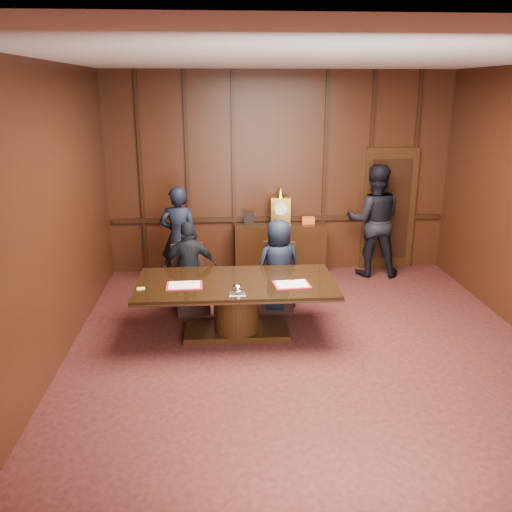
{
  "coord_description": "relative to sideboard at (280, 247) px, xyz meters",
  "views": [
    {
      "loc": [
        -1.04,
        -5.96,
        3.19
      ],
      "look_at": [
        -0.58,
        0.92,
        1.05
      ],
      "focal_mm": 38.0,
      "sensor_mm": 36.0,
      "label": 1
    }
  ],
  "objects": [
    {
      "name": "folder_right",
      "position": [
        -0.15,
        -2.7,
        0.28
      ],
      "size": [
        0.49,
        0.37,
        0.02
      ],
      "rotation": [
        0.0,
        0.0,
        0.1
      ],
      "color": "#B2101D",
      "rests_on": "conference_table"
    },
    {
      "name": "witness_right",
      "position": [
        1.62,
        -0.18,
        0.5
      ],
      "size": [
        1.06,
        0.88,
        1.97
      ],
      "primitive_type": "imported",
      "rotation": [
        0.0,
        0.0,
        2.99
      ],
      "color": "black",
      "rests_on": "ground"
    },
    {
      "name": "chair_right",
      "position": [
        -0.2,
        -1.64,
        -0.19
      ],
      "size": [
        0.56,
        0.56,
        0.99
      ],
      "rotation": [
        0.0,
        0.0,
        -0.17
      ],
      "color": "black",
      "rests_on": "ground"
    },
    {
      "name": "signatory_right",
      "position": [
        -0.21,
        -1.72,
        0.21
      ],
      "size": [
        0.77,
        0.6,
        1.4
      ],
      "primitive_type": "imported",
      "rotation": [
        0.0,
        0.0,
        3.39
      ],
      "color": "black",
      "rests_on": "ground"
    },
    {
      "name": "folder_left",
      "position": [
        -1.53,
        -2.65,
        0.28
      ],
      "size": [
        0.47,
        0.35,
        0.02
      ],
      "rotation": [
        0.0,
        0.0,
        0.04
      ],
      "color": "#B2101D",
      "rests_on": "conference_table"
    },
    {
      "name": "signatory_left",
      "position": [
        -1.51,
        -1.72,
        0.21
      ],
      "size": [
        0.84,
        0.42,
        1.39
      ],
      "primitive_type": "imported",
      "rotation": [
        0.0,
        0.0,
        3.25
      ],
      "color": "black",
      "rests_on": "ground"
    },
    {
      "name": "witness_left",
      "position": [
        -1.73,
        -0.6,
        0.37
      ],
      "size": [
        0.65,
        0.45,
        1.7
      ],
      "primitive_type": "imported",
      "rotation": [
        0.0,
        0.0,
        3.08
      ],
      "color": "black",
      "rests_on": "ground"
    },
    {
      "name": "chair_left",
      "position": [
        -1.52,
        -1.64,
        -0.19
      ],
      "size": [
        0.58,
        0.58,
        0.99
      ],
      "rotation": [
        0.0,
        0.0,
        0.24
      ],
      "color": "black",
      "rests_on": "ground"
    },
    {
      "name": "sideboard",
      "position": [
        0.0,
        0.0,
        0.0
      ],
      "size": [
        1.6,
        0.45,
        1.54
      ],
      "color": "black",
      "rests_on": "ground"
    },
    {
      "name": "inkstand",
      "position": [
        -0.86,
        -2.97,
        0.33
      ],
      "size": [
        0.2,
        0.14,
        0.12
      ],
      "color": "white",
      "rests_on": "conference_table"
    },
    {
      "name": "notepad",
      "position": [
        -2.07,
        -2.72,
        0.28
      ],
      "size": [
        0.11,
        0.08,
        0.01
      ],
      "primitive_type": "cube",
      "rotation": [
        0.0,
        0.0,
        0.13
      ],
      "color": "#CFBE65",
      "rests_on": "conference_table"
    },
    {
      "name": "conference_table",
      "position": [
        -0.86,
        -2.52,
        0.02
      ],
      "size": [
        2.62,
        1.32,
        0.76
      ],
      "color": "black",
      "rests_on": "ground"
    },
    {
      "name": "room",
      "position": [
        0.07,
        -3.12,
        1.24
      ],
      "size": [
        7.0,
        7.04,
        3.5
      ],
      "color": "black",
      "rests_on": "ground"
    }
  ]
}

